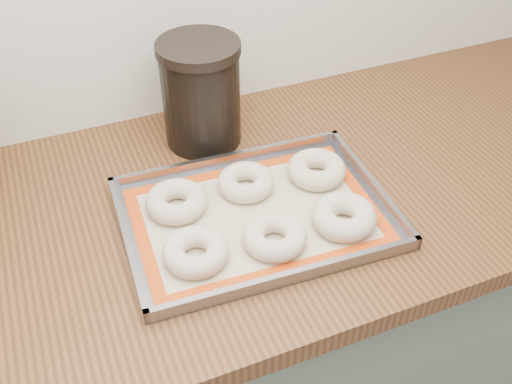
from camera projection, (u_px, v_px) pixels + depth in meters
name	position (u px, v px, depth m)	size (l,w,h in m)	color
cabinet	(157.00, 377.00, 1.34)	(3.00, 0.65, 0.86)	slate
countertop	(130.00, 233.00, 1.05)	(3.06, 0.68, 0.04)	brown
baking_tray	(256.00, 215.00, 1.05)	(0.48, 0.35, 0.03)	gray
baking_mat	(256.00, 216.00, 1.05)	(0.43, 0.31, 0.00)	#C6B793
bagel_front_left	(196.00, 252.00, 0.96)	(0.11, 0.11, 0.04)	beige
bagel_front_mid	(275.00, 237.00, 0.98)	(0.11, 0.11, 0.04)	beige
bagel_front_right	(344.00, 217.00, 1.02)	(0.11, 0.11, 0.04)	beige
bagel_back_left	(176.00, 201.00, 1.05)	(0.11, 0.11, 0.04)	beige
bagel_back_mid	(246.00, 182.00, 1.09)	(0.10, 0.10, 0.04)	beige
bagel_back_right	(317.00, 169.00, 1.12)	(0.11, 0.11, 0.04)	beige
canister_right	(201.00, 93.00, 1.16)	(0.16, 0.16, 0.21)	black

